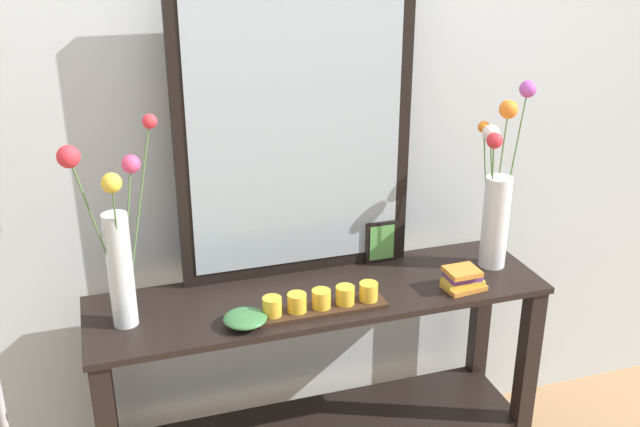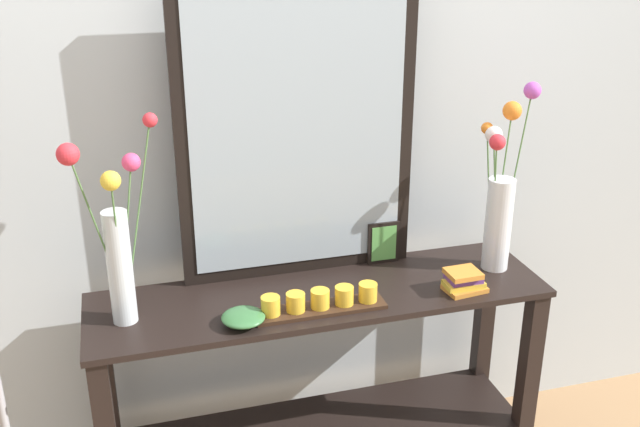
{
  "view_description": "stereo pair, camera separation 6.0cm",
  "coord_description": "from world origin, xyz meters",
  "px_view_note": "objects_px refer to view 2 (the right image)",
  "views": [
    {
      "loc": [
        -0.61,
        -1.92,
        1.85
      ],
      "look_at": [
        0.0,
        0.0,
        1.03
      ],
      "focal_mm": 41.46,
      "sensor_mm": 36.0,
      "label": 1
    },
    {
      "loc": [
        -0.55,
        -1.93,
        1.85
      ],
      "look_at": [
        0.0,
        0.0,
        1.03
      ],
      "focal_mm": 41.46,
      "sensor_mm": 36.0,
      "label": 2
    }
  ],
  "objects_px": {
    "tall_vase_left": "(117,242)",
    "book_stack": "(464,281)",
    "candle_tray": "(320,302)",
    "picture_frame_small": "(383,243)",
    "mirror_leaning": "(298,131)",
    "decorative_bowl": "(243,317)",
    "console_table": "(320,370)",
    "vase_right": "(501,199)"
  },
  "relations": [
    {
      "from": "console_table",
      "to": "mirror_leaning",
      "type": "xyz_separation_m",
      "value": [
        -0.02,
        0.16,
        0.76
      ]
    },
    {
      "from": "picture_frame_small",
      "to": "book_stack",
      "type": "height_order",
      "value": "picture_frame_small"
    },
    {
      "from": "tall_vase_left",
      "to": "vase_right",
      "type": "distance_m",
      "value": 1.19
    },
    {
      "from": "vase_right",
      "to": "picture_frame_small",
      "type": "height_order",
      "value": "vase_right"
    },
    {
      "from": "picture_frame_small",
      "to": "candle_tray",
      "type": "bearing_deg",
      "value": -138.98
    },
    {
      "from": "console_table",
      "to": "candle_tray",
      "type": "bearing_deg",
      "value": -105.82
    },
    {
      "from": "candle_tray",
      "to": "picture_frame_small",
      "type": "distance_m",
      "value": 0.39
    },
    {
      "from": "console_table",
      "to": "decorative_bowl",
      "type": "relative_size",
      "value": 11.27
    },
    {
      "from": "console_table",
      "to": "book_stack",
      "type": "distance_m",
      "value": 0.55
    },
    {
      "from": "book_stack",
      "to": "console_table",
      "type": "bearing_deg",
      "value": 165.77
    },
    {
      "from": "candle_tray",
      "to": "vase_right",
      "type": "bearing_deg",
      "value": 11.51
    },
    {
      "from": "console_table",
      "to": "book_stack",
      "type": "xyz_separation_m",
      "value": [
        0.43,
        -0.11,
        0.32
      ]
    },
    {
      "from": "picture_frame_small",
      "to": "book_stack",
      "type": "bearing_deg",
      "value": -56.04
    },
    {
      "from": "console_table",
      "to": "vase_right",
      "type": "height_order",
      "value": "vase_right"
    },
    {
      "from": "console_table",
      "to": "vase_right",
      "type": "relative_size",
      "value": 2.39
    },
    {
      "from": "console_table",
      "to": "candle_tray",
      "type": "relative_size",
      "value": 3.61
    },
    {
      "from": "tall_vase_left",
      "to": "mirror_leaning",
      "type": "bearing_deg",
      "value": 17.24
    },
    {
      "from": "console_table",
      "to": "picture_frame_small",
      "type": "height_order",
      "value": "picture_frame_small"
    },
    {
      "from": "decorative_bowl",
      "to": "tall_vase_left",
      "type": "bearing_deg",
      "value": 160.7
    },
    {
      "from": "console_table",
      "to": "tall_vase_left",
      "type": "bearing_deg",
      "value": -179.03
    },
    {
      "from": "candle_tray",
      "to": "decorative_bowl",
      "type": "distance_m",
      "value": 0.23
    },
    {
      "from": "mirror_leaning",
      "to": "decorative_bowl",
      "type": "distance_m",
      "value": 0.58
    },
    {
      "from": "console_table",
      "to": "decorative_bowl",
      "type": "bearing_deg",
      "value": -154.87
    },
    {
      "from": "tall_vase_left",
      "to": "decorative_bowl",
      "type": "relative_size",
      "value": 4.65
    },
    {
      "from": "vase_right",
      "to": "tall_vase_left",
      "type": "bearing_deg",
      "value": -178.46
    },
    {
      "from": "tall_vase_left",
      "to": "book_stack",
      "type": "relative_size",
      "value": 4.39
    },
    {
      "from": "mirror_leaning",
      "to": "candle_tray",
      "type": "bearing_deg",
      "value": -91.42
    },
    {
      "from": "console_table",
      "to": "candle_tray",
      "type": "distance_m",
      "value": 0.33
    },
    {
      "from": "candle_tray",
      "to": "picture_frame_small",
      "type": "bearing_deg",
      "value": 41.02
    },
    {
      "from": "vase_right",
      "to": "candle_tray",
      "type": "distance_m",
      "value": 0.68
    },
    {
      "from": "candle_tray",
      "to": "picture_frame_small",
      "type": "xyz_separation_m",
      "value": [
        0.29,
        0.25,
        0.04
      ]
    },
    {
      "from": "candle_tray",
      "to": "book_stack",
      "type": "distance_m",
      "value": 0.46
    },
    {
      "from": "tall_vase_left",
      "to": "console_table",
      "type": "bearing_deg",
      "value": 0.97
    },
    {
      "from": "decorative_bowl",
      "to": "console_table",
      "type": "bearing_deg",
      "value": 25.13
    },
    {
      "from": "vase_right",
      "to": "picture_frame_small",
      "type": "relative_size",
      "value": 4.11
    },
    {
      "from": "vase_right",
      "to": "decorative_bowl",
      "type": "xyz_separation_m",
      "value": [
        -0.87,
        -0.14,
        -0.21
      ]
    },
    {
      "from": "picture_frame_small",
      "to": "book_stack",
      "type": "distance_m",
      "value": 0.31
    },
    {
      "from": "candle_tray",
      "to": "decorative_bowl",
      "type": "height_order",
      "value": "candle_tray"
    },
    {
      "from": "vase_right",
      "to": "book_stack",
      "type": "height_order",
      "value": "vase_right"
    },
    {
      "from": "book_stack",
      "to": "mirror_leaning",
      "type": "bearing_deg",
      "value": 149.0
    },
    {
      "from": "mirror_leaning",
      "to": "vase_right",
      "type": "relative_size",
      "value": 1.59
    },
    {
      "from": "picture_frame_small",
      "to": "decorative_bowl",
      "type": "height_order",
      "value": "picture_frame_small"
    }
  ]
}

